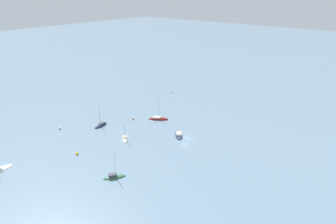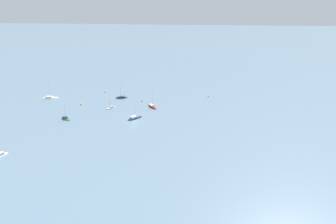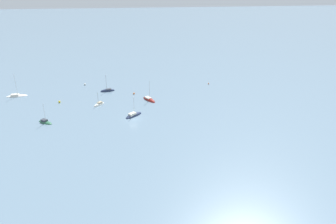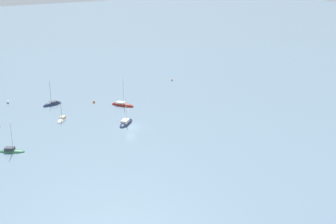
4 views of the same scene
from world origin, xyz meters
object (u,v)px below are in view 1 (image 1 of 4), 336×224
at_px(sailboat_6, 158,119).
at_px(sailboat_4, 101,126).
at_px(mooring_buoy_1, 171,92).
at_px(sailboat_5, 179,135).
at_px(mooring_buoy_3, 77,153).
at_px(sailboat_2, 114,177).
at_px(mooring_buoy_0, 133,119).
at_px(mooring_buoy_2, 60,128).
at_px(sailboat_3, 125,140).

bearing_deg(sailboat_6, sailboat_4, -157.64).
xyz_separation_m(sailboat_4, mooring_buoy_1, (-43.19, -4.50, 0.20)).
distance_m(sailboat_5, mooring_buoy_1, 43.91).
xyz_separation_m(sailboat_4, mooring_buoy_3, (17.26, 10.57, 0.32)).
height_order(sailboat_2, mooring_buoy_1, sailboat_2).
distance_m(mooring_buoy_0, mooring_buoy_2, 24.67).
distance_m(sailboat_3, mooring_buoy_1, 48.97).
bearing_deg(mooring_buoy_2, sailboat_5, 122.18).
bearing_deg(sailboat_2, mooring_buoy_3, 119.92).
bearing_deg(mooring_buoy_3, mooring_buoy_0, -167.68).
bearing_deg(sailboat_3, mooring_buoy_0, 167.33).
xyz_separation_m(sailboat_2, mooring_buoy_3, (-1.22, -16.89, 0.26)).
height_order(sailboat_3, mooring_buoy_0, sailboat_3).
height_order(sailboat_4, mooring_buoy_1, sailboat_4).
height_order(sailboat_6, mooring_buoy_3, sailboat_6).
xyz_separation_m(sailboat_6, mooring_buoy_0, (5.80, -6.77, 0.26)).
relative_size(sailboat_4, mooring_buoy_2, 9.97).
bearing_deg(mooring_buoy_3, sailboat_3, 167.17).
xyz_separation_m(sailboat_2, mooring_buoy_2, (-8.18, -35.77, 0.27)).
bearing_deg(mooring_buoy_0, sailboat_5, 89.51).
xyz_separation_m(sailboat_6, mooring_buoy_2, (26.93, -19.52, 0.33)).
distance_m(sailboat_2, sailboat_4, 33.10).
relative_size(sailboat_2, mooring_buoy_3, 9.63).
bearing_deg(mooring_buoy_3, mooring_buoy_1, -166.00).
bearing_deg(sailboat_5, sailboat_3, 97.51).
relative_size(sailboat_2, mooring_buoy_2, 9.27).
distance_m(sailboat_3, sailboat_5, 16.85).
xyz_separation_m(sailboat_5, mooring_buoy_2, (20.95, -33.29, 0.30)).
bearing_deg(sailboat_5, sailboat_4, 71.21).
bearing_deg(sailboat_4, mooring_buoy_2, -50.56).
relative_size(sailboat_2, mooring_buoy_1, 14.20).
height_order(sailboat_3, sailboat_5, sailboat_5).
bearing_deg(sailboat_3, mooring_buoy_3, -61.96).
relative_size(sailboat_6, mooring_buoy_2, 10.90).
xyz_separation_m(sailboat_3, sailboat_4, (-2.14, -14.02, -0.01)).
bearing_deg(sailboat_6, mooring_buoy_1, 86.95).
height_order(sailboat_6, mooring_buoy_2, sailboat_6).
relative_size(sailboat_2, sailboat_5, 0.97).
height_order(sailboat_5, mooring_buoy_2, sailboat_5).
height_order(sailboat_3, sailboat_6, sailboat_6).
xyz_separation_m(sailboat_2, sailboat_5, (-29.13, -2.48, -0.03)).
bearing_deg(sailboat_6, mooring_buoy_2, -159.59).
distance_m(sailboat_3, sailboat_4, 14.18).
xyz_separation_m(mooring_buoy_0, mooring_buoy_2, (21.13, -12.75, 0.07)).
relative_size(sailboat_6, mooring_buoy_3, 11.32).
bearing_deg(mooring_buoy_1, sailboat_6, 30.60).
bearing_deg(mooring_buoy_1, sailboat_5, 42.17).
height_order(sailboat_3, sailboat_4, sailboat_4).
distance_m(sailboat_4, mooring_buoy_1, 43.43).
distance_m(sailboat_2, mooring_buoy_1, 69.46).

